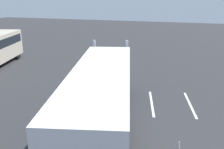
# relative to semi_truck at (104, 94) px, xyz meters

# --- Properties ---
(ground_plane) EXTENTS (120.00, 120.00, 0.00)m
(ground_plane) POSITION_rel_semi_truck_xyz_m (5.52, 1.78, -2.52)
(ground_plane) COLOR #2D2D30
(lane_stripe_near) EXTENTS (4.32, 1.16, 0.01)m
(lane_stripe_near) POSITION_rel_semi_truck_xyz_m (5.27, -1.72, -2.52)
(lane_stripe_near) COLOR silver
(lane_stripe_near) RESTS_ON ground_plane
(lane_stripe_mid) EXTENTS (4.34, 1.08, 0.01)m
(lane_stripe_mid) POSITION_rel_semi_truck_xyz_m (5.88, -4.33, -2.52)
(lane_stripe_mid) COLOR silver
(lane_stripe_mid) RESTS_ON ground_plane
(semi_truck) EXTENTS (14.33, 5.98, 4.50)m
(semi_truck) POSITION_rel_semi_truck_xyz_m (0.00, 0.00, 0.00)
(semi_truck) COLOR #193399
(semi_truck) RESTS_ON ground_plane
(person_bystander) EXTENTS (0.39, 0.48, 1.63)m
(person_bystander) POSITION_rel_semi_truck_xyz_m (3.16, 3.64, -1.63)
(person_bystander) COLOR #2D3347
(person_bystander) RESTS_ON ground_plane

